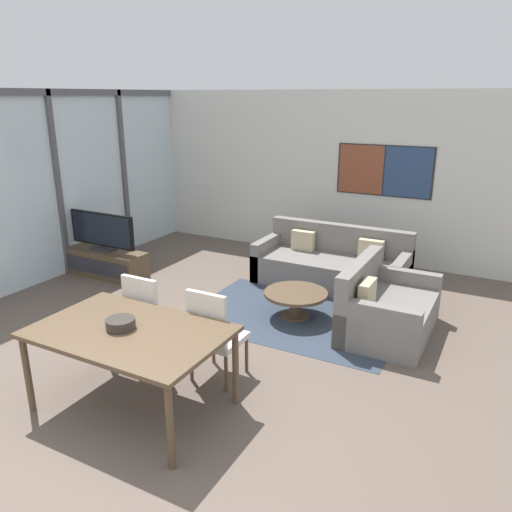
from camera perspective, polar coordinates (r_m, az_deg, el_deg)
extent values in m
plane|color=brown|center=(4.48, -17.78, -20.32)|extent=(24.00, 24.00, 0.00)
cube|color=silver|center=(8.64, 9.65, 8.96)|extent=(8.03, 0.06, 2.80)
cube|color=#2D2D33|center=(8.38, 14.44, 9.41)|extent=(1.55, 0.01, 0.82)
cube|color=brown|center=(8.47, 11.93, 9.68)|extent=(0.73, 0.02, 0.78)
cube|color=navy|center=(8.30, 16.98, 9.12)|extent=(0.73, 0.02, 0.78)
cube|color=silver|center=(8.22, -21.82, 7.48)|extent=(0.02, 5.77, 2.80)
cube|color=#515156|center=(8.09, -22.82, 16.88)|extent=(0.07, 5.77, 0.10)
cube|color=#515156|center=(8.20, -21.68, 7.47)|extent=(0.07, 0.08, 2.80)
cube|color=#515156|center=(9.18, -14.85, 9.13)|extent=(0.07, 0.08, 2.80)
cube|color=#333D4C|center=(6.46, 4.51, -6.90)|extent=(2.63, 1.76, 0.01)
cube|color=brown|center=(8.16, -16.84, -0.73)|extent=(1.41, 0.44, 0.42)
cube|color=#2D2D33|center=(8.01, -17.96, -1.19)|extent=(1.30, 0.01, 0.23)
cube|color=#2D2D33|center=(8.09, -16.99, 0.83)|extent=(0.36, 0.20, 0.05)
cube|color=#2D2D33|center=(8.07, -17.03, 1.27)|extent=(0.06, 0.03, 0.08)
cube|color=black|center=(8.01, -17.18, 2.92)|extent=(1.23, 0.04, 0.52)
cube|color=black|center=(7.99, -17.30, 2.89)|extent=(1.14, 0.01, 0.47)
cube|color=slate|center=(7.48, 8.47, -1.80)|extent=(2.22, 0.93, 0.42)
cube|color=slate|center=(7.76, 9.51, 0.54)|extent=(2.22, 0.16, 0.85)
cube|color=slate|center=(7.84, 1.35, 0.01)|extent=(0.14, 0.93, 0.60)
cube|color=slate|center=(7.20, 16.29, -2.38)|extent=(0.14, 0.93, 0.60)
cube|color=#C6B289|center=(7.74, 5.41, 1.78)|extent=(0.36, 0.12, 0.30)
cube|color=#C6B289|center=(7.41, 13.01, 0.67)|extent=(0.36, 0.12, 0.30)
cube|color=slate|center=(6.16, 15.00, -6.68)|extent=(0.93, 1.40, 0.42)
cube|color=slate|center=(6.16, 11.67, -4.25)|extent=(0.16, 1.40, 0.85)
cube|color=slate|center=(5.56, 13.52, -8.29)|extent=(0.93, 0.14, 0.60)
cube|color=slate|center=(6.70, 16.34, -3.94)|extent=(0.93, 0.14, 0.60)
cube|color=#C6B289|center=(5.79, 12.57, -4.24)|extent=(0.12, 0.36, 0.30)
cylinder|color=brown|center=(6.46, 4.51, -6.81)|extent=(0.36, 0.36, 0.03)
cylinder|color=brown|center=(6.40, 4.54, -5.70)|extent=(0.15, 0.15, 0.30)
cylinder|color=brown|center=(6.33, 4.58, -4.28)|extent=(0.81, 0.81, 0.04)
cube|color=brown|center=(4.52, -14.27, -8.38)|extent=(1.68, 1.08, 0.04)
cylinder|color=brown|center=(4.95, -24.65, -12.17)|extent=(0.06, 0.06, 0.73)
cylinder|color=brown|center=(3.96, -9.79, -18.69)|extent=(0.06, 0.06, 0.73)
cylinder|color=brown|center=(5.49, -16.74, -8.18)|extent=(0.06, 0.06, 0.73)
cylinder|color=brown|center=(4.62, -2.35, -12.59)|extent=(0.06, 0.06, 0.73)
cube|color=beige|center=(5.46, -11.45, -7.30)|extent=(0.46, 0.46, 0.06)
cube|color=beige|center=(5.20, -13.08, -5.17)|extent=(0.42, 0.05, 0.53)
cylinder|color=brown|center=(5.54, -14.25, -9.67)|extent=(0.04, 0.04, 0.39)
cylinder|color=brown|center=(5.31, -10.98, -10.75)|extent=(0.04, 0.04, 0.39)
cylinder|color=brown|center=(5.81, -11.61, -8.14)|extent=(0.04, 0.04, 0.39)
cylinder|color=brown|center=(5.58, -8.39, -9.08)|extent=(0.04, 0.04, 0.39)
cube|color=beige|center=(5.00, -4.26, -9.41)|extent=(0.46, 0.46, 0.06)
cube|color=beige|center=(4.72, -5.68, -7.22)|extent=(0.42, 0.05, 0.53)
cylinder|color=brown|center=(5.06, -7.39, -12.04)|extent=(0.04, 0.04, 0.39)
cylinder|color=brown|center=(4.87, -3.43, -13.22)|extent=(0.04, 0.04, 0.39)
cylinder|color=brown|center=(5.35, -4.89, -10.20)|extent=(0.04, 0.04, 0.39)
cylinder|color=brown|center=(5.17, -1.09, -11.22)|extent=(0.04, 0.04, 0.39)
cylinder|color=#332D28|center=(4.53, -15.22, -7.46)|extent=(0.25, 0.25, 0.09)
torus|color=#332D28|center=(4.52, -15.26, -7.04)|extent=(0.26, 0.26, 0.02)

